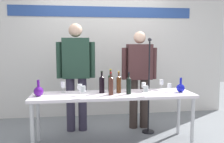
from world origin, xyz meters
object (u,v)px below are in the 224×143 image
display_table (113,98)px  wine_bottle_3 (111,85)px  decanter_blue_right (181,88)px  wine_glass_right_0 (146,89)px  wine_bottle_2 (102,84)px  wine_bottle_0 (129,85)px  wine_glass_right_2 (144,85)px  wine_glass_left_0 (83,89)px  wine_bottle_1 (119,84)px  presenter_right (139,74)px  wine_bottle_4 (111,82)px  wine_glass_left_2 (63,85)px  wine_glass_right_3 (161,82)px  wine_glass_left_1 (80,87)px  presenter_left (76,70)px  decanter_blue_left (39,91)px  microphone_stand (149,102)px  wine_glass_right_1 (169,86)px

display_table → wine_bottle_3: bearing=-120.2°
decanter_blue_right → wine_glass_right_0: (-0.58, -0.20, 0.03)m
display_table → wine_bottle_2: bearing=154.9°
wine_bottle_0 → display_table: bearing=165.1°
decanter_blue_right → wine_glass_right_2: decanter_blue_right is taller
wine_bottle_2 → wine_glass_left_0: size_ratio=1.97×
wine_bottle_1 → wine_bottle_2: wine_bottle_2 is taller
presenter_right → wine_bottle_1: (-0.44, -0.56, -0.07)m
wine_bottle_2 → wine_bottle_4: bearing=36.4°
presenter_right → wine_glass_left_2: bearing=-160.6°
wine_bottle_0 → wine_glass_right_3: (0.56, 0.25, -0.02)m
presenter_right → wine_glass_left_1: size_ratio=10.49×
wine_bottle_0 → wine_bottle_4: size_ratio=0.93×
wine_bottle_2 → wine_glass_left_1: bearing=-158.2°
presenter_left → wine_bottle_1: bearing=-42.3°
wine_bottle_3 → wine_bottle_2: bearing=125.3°
wine_bottle_0 → wine_glass_left_0: 0.66m
decanter_blue_left → wine_bottle_1: bearing=4.1°
wine_bottle_0 → microphone_stand: bearing=44.9°
decanter_blue_left → wine_bottle_3: wine_bottle_3 is taller
wine_glass_right_3 → wine_glass_left_0: bearing=-160.8°
wine_glass_right_3 → wine_glass_left_1: bearing=-168.8°
wine_bottle_2 → microphone_stand: (0.78, 0.29, -0.36)m
wine_bottle_3 → wine_glass_right_2: (0.51, 0.15, -0.04)m
wine_bottle_0 → wine_glass_right_0: (0.20, -0.17, -0.03)m
wine_glass_left_2 → wine_glass_right_0: (1.12, -0.40, -0.02)m
decanter_blue_left → wine_glass_right_2: bearing=3.7°
decanter_blue_left → wine_glass_right_3: bearing=7.0°
wine_bottle_3 → wine_glass_right_2: bearing=16.6°
wine_glass_left_1 → wine_bottle_2: bearing=21.8°
wine_bottle_1 → wine_bottle_2: (-0.24, 0.02, 0.00)m
presenter_left → decanter_blue_right: bearing=-22.8°
wine_bottle_0 → wine_bottle_4: 0.32m
wine_glass_left_0 → wine_glass_right_0: size_ratio=1.14×
display_table → wine_glass_right_1: size_ratio=18.00×
wine_glass_right_1 → microphone_stand: (-0.20, 0.36, -0.31)m
decanter_blue_left → wine_glass_left_0: bearing=-18.4°
wine_bottle_0 → wine_bottle_2: 0.39m
microphone_stand → wine_glass_left_1: bearing=-159.4°
wine_bottle_4 → presenter_right: bearing=38.4°
wine_glass_left_1 → wine_glass_right_0: (0.88, -0.17, -0.02)m
wine_bottle_2 → wine_bottle_4: size_ratio=0.95×
wine_bottle_2 → wine_bottle_3: size_ratio=0.99×
presenter_right → wine_glass_right_1: 0.69m
presenter_right → wine_bottle_0: presenter_right is taller
presenter_right → wine_glass_right_0: size_ratio=11.64×
wine_glass_right_1 → wine_bottle_0: bearing=-174.8°
presenter_right → wine_glass_right_0: (-0.12, -0.83, -0.10)m
wine_glass_right_2 → wine_glass_left_1: bearing=-172.6°
wine_glass_left_0 → wine_glass_left_2: 0.48m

